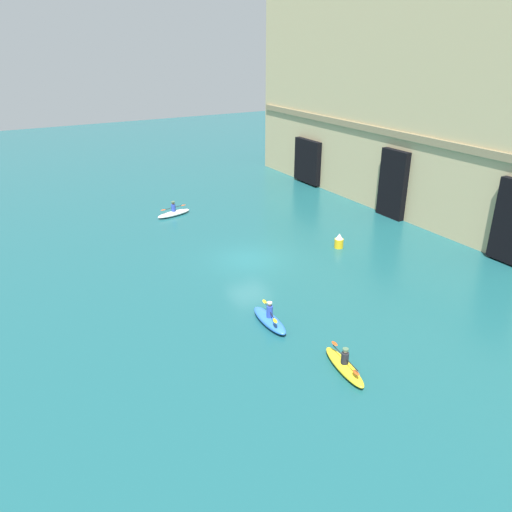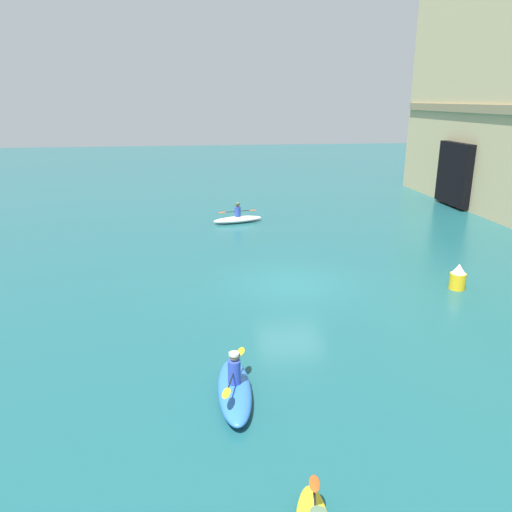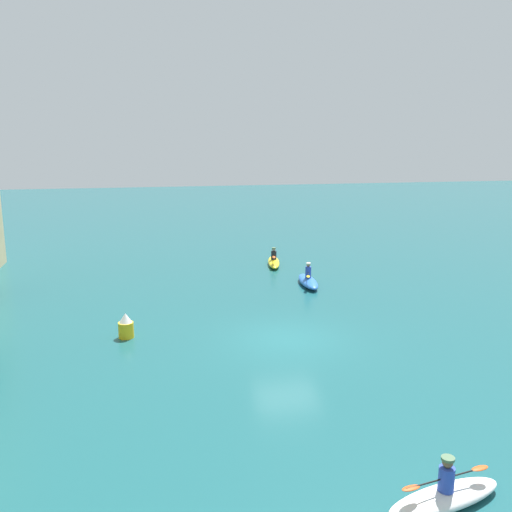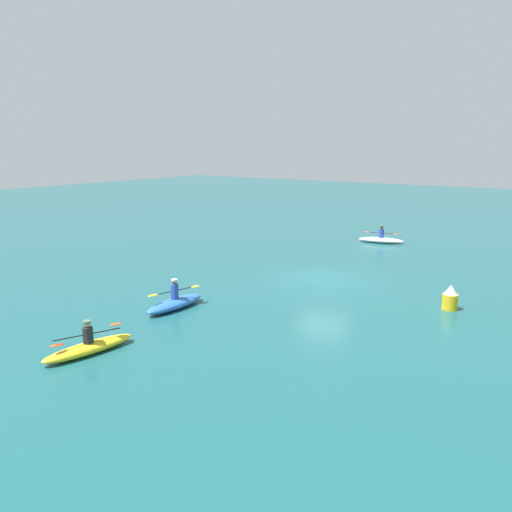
# 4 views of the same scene
# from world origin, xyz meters

# --- Properties ---
(ground_plane) EXTENTS (120.00, 120.00, 0.00)m
(ground_plane) POSITION_xyz_m (0.00, 0.00, 0.00)
(ground_plane) COLOR #195156
(kayak_yellow) EXTENTS (3.03, 1.14, 1.06)m
(kayak_yellow) POSITION_xyz_m (11.92, -2.06, 0.23)
(kayak_yellow) COLOR yellow
(kayak_yellow) RESTS_ON ground
(kayak_white) EXTENTS (1.47, 3.00, 1.15)m
(kayak_white) POSITION_xyz_m (-10.25, -1.01, 0.23)
(kayak_white) COLOR white
(kayak_white) RESTS_ON ground
(kayak_blue) EXTENTS (2.88, 0.90, 1.19)m
(kayak_blue) POSITION_xyz_m (7.25, -2.86, 0.25)
(kayak_blue) COLOR blue
(kayak_blue) RESTS_ON ground
(marker_buoy) EXTENTS (0.59, 0.59, 0.99)m
(marker_buoy) POSITION_xyz_m (1.28, 6.07, 0.46)
(marker_buoy) COLOR yellow
(marker_buoy) RESTS_ON ground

